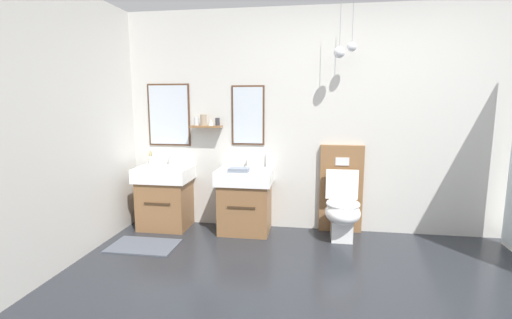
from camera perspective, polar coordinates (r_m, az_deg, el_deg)
The scene contains 11 objects.
wall_back at distance 4.25m, azimuth 14.59°, elevation 5.76°, with size 5.43×0.43×2.51m.
wall_left at distance 3.26m, azimuth -34.21°, elevation 3.52°, with size 0.12×3.82×2.51m, color beige.
bath_mat at distance 4.04m, azimuth -17.20°, elevation -12.78°, with size 0.68×0.44×0.01m, color #474C56.
vanity_sink_left at distance 4.44m, azimuth -14.03°, elevation -5.54°, with size 0.62×0.50×0.73m.
tap_on_left_sink at distance 4.52m, azimuth -13.33°, elevation 0.13°, with size 0.03×0.13×0.11m.
vanity_sink_right at distance 4.17m, azimuth -1.71°, elevation -6.23°, with size 0.62×0.50×0.73m.
tap_on_right_sink at distance 4.25m, azimuth -1.29°, elevation -0.18°, with size 0.03×0.13×0.11m.
toilet at distance 4.12m, azimuth 13.28°, elevation -6.70°, with size 0.48×0.63×1.00m.
toothbrush_cup at distance 4.60m, azimuth -16.04°, elevation -0.03°, with size 0.07×0.07×0.21m.
soap_dispenser at distance 4.21m, azimuth 1.93°, elevation -0.07°, with size 0.06×0.06×0.20m.
folded_hand_towel at distance 3.95m, azimuth -2.71°, elevation -1.63°, with size 0.22×0.16×0.04m, color gray.
Camera 1 is at (-0.44, -2.37, 1.48)m, focal length 25.52 mm.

